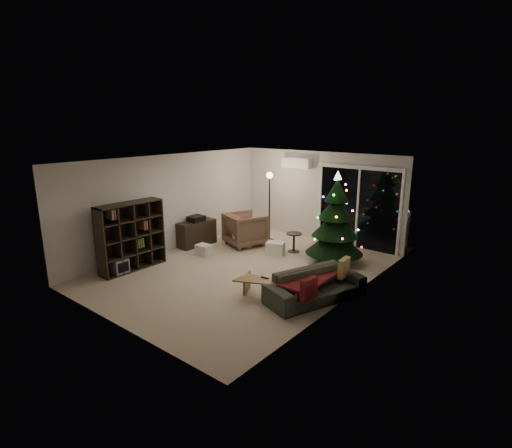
% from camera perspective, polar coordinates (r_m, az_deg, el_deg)
% --- Properties ---
extents(room, '(6.50, 7.51, 2.60)m').
position_cam_1_polar(room, '(9.76, 6.04, 0.84)').
color(room, beige).
rests_on(room, ground).
extents(bookshelf, '(0.43, 1.56, 1.55)m').
position_cam_1_polar(bookshelf, '(9.62, -18.03, -1.49)').
color(bookshelf, black).
rests_on(bookshelf, floor).
extents(media_cabinet, '(0.47, 1.11, 0.68)m').
position_cam_1_polar(media_cabinet, '(11.00, -8.46, -1.31)').
color(media_cabinet, black).
rests_on(media_cabinet, floor).
extents(stereo, '(0.35, 0.41, 0.15)m').
position_cam_1_polar(stereo, '(10.89, -8.54, 0.78)').
color(stereo, black).
rests_on(stereo, media_cabinet).
extents(armchair, '(1.24, 1.26, 0.89)m').
position_cam_1_polar(armchair, '(10.88, -1.54, -0.75)').
color(armchair, brown).
rests_on(armchair, floor).
extents(ottoman, '(0.65, 0.65, 0.45)m').
position_cam_1_polar(ottoman, '(10.93, -1.73, -1.89)').
color(ottoman, white).
rests_on(ottoman, floor).
extents(cardboard_box_a, '(0.40, 0.32, 0.28)m').
position_cam_1_polar(cardboard_box_a, '(10.22, -7.42, -3.70)').
color(cardboard_box_a, silver).
rests_on(cardboard_box_a, floor).
extents(cardboard_box_b, '(0.54, 0.47, 0.31)m').
position_cam_1_polar(cardboard_box_b, '(10.25, 2.79, -3.43)').
color(cardboard_box_b, silver).
rests_on(cardboard_box_b, floor).
extents(side_table, '(0.52, 0.52, 0.51)m').
position_cam_1_polar(side_table, '(10.41, 5.42, -2.64)').
color(side_table, black).
rests_on(side_table, floor).
extents(floor_lamp, '(0.30, 0.30, 1.90)m').
position_cam_1_polar(floor_lamp, '(11.17, 1.92, 2.31)').
color(floor_lamp, black).
rests_on(floor_lamp, floor).
extents(sofa, '(1.39, 2.09, 0.57)m').
position_cam_1_polar(sofa, '(7.72, 8.46, -8.71)').
color(sofa, black).
rests_on(sofa, floor).
extents(sofa_throw, '(0.61, 1.40, 0.05)m').
position_cam_1_polar(sofa_throw, '(7.72, 7.86, -7.67)').
color(sofa_throw, maroon).
rests_on(sofa_throw, sofa).
extents(cushion_a, '(0.14, 0.38, 0.37)m').
position_cam_1_polar(cushion_a, '(8.07, 12.44, -6.12)').
color(cushion_a, tan).
rests_on(cushion_a, sofa).
extents(cushion_b, '(0.14, 0.38, 0.37)m').
position_cam_1_polar(cushion_b, '(7.00, 7.56, -9.14)').
color(cushion_b, maroon).
rests_on(cushion_b, sofa).
extents(coffee_table, '(1.33, 0.92, 0.40)m').
position_cam_1_polar(coffee_table, '(7.68, 2.15, -9.37)').
color(coffee_table, olive).
rests_on(coffee_table, floor).
extents(remote_a, '(0.16, 0.05, 0.02)m').
position_cam_1_polar(remote_a, '(7.69, 1.26, -7.66)').
color(remote_a, black).
rests_on(remote_a, coffee_table).
extents(remote_b, '(0.15, 0.09, 0.02)m').
position_cam_1_polar(remote_b, '(7.58, 3.00, -7.99)').
color(remote_b, slate).
rests_on(remote_b, coffee_table).
extents(christmas_tree, '(1.76, 1.76, 2.20)m').
position_cam_1_polar(christmas_tree, '(9.52, 11.31, 0.81)').
color(christmas_tree, black).
rests_on(christmas_tree, floor).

